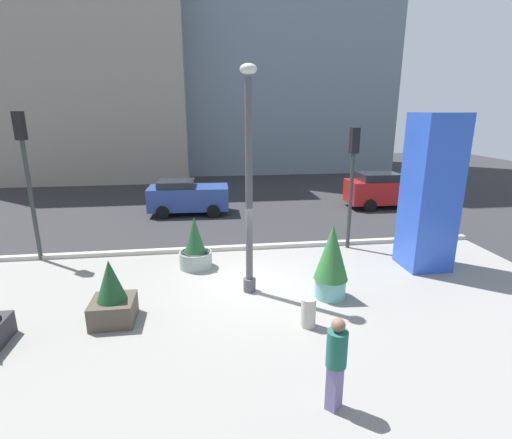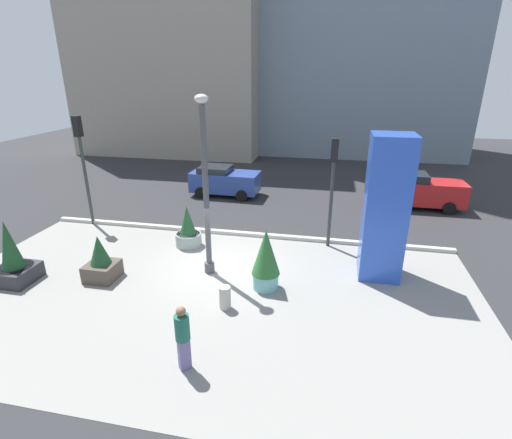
{
  "view_description": "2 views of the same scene",
  "coord_description": "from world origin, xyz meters",
  "px_view_note": "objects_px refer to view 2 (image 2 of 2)",
  "views": [
    {
      "loc": [
        -1.48,
        -10.63,
        5.11
      ],
      "look_at": [
        0.12,
        0.96,
        1.78
      ],
      "focal_mm": 27.24,
      "sensor_mm": 36.0,
      "label": 1
    },
    {
      "loc": [
        3.88,
        -12.17,
        6.87
      ],
      "look_at": [
        1.15,
        1.17,
        1.58
      ],
      "focal_mm": 26.9,
      "sensor_mm": 36.0,
      "label": 2
    }
  ],
  "objects_px": {
    "potted_plant_mid_plaza": "(266,259)",
    "lamp_post": "(206,193)",
    "art_pillar_blue": "(385,209)",
    "traffic_light_far_side": "(82,154)",
    "car_curb_east": "(224,181)",
    "potted_plant_by_pillar": "(13,260)",
    "potted_plant_curbside": "(188,231)",
    "concrete_bollard": "(225,298)",
    "car_curb_west": "(417,190)",
    "traffic_light_corner": "(333,176)",
    "potted_plant_near_right": "(101,262)",
    "pedestrian_crossing": "(183,335)"
  },
  "relations": [
    {
      "from": "potted_plant_mid_plaza",
      "to": "lamp_post",
      "type": "bearing_deg",
      "value": 162.85
    },
    {
      "from": "art_pillar_blue",
      "to": "traffic_light_far_side",
      "type": "distance_m",
      "value": 13.21
    },
    {
      "from": "car_curb_east",
      "to": "potted_plant_by_pillar",
      "type": "bearing_deg",
      "value": -111.47
    },
    {
      "from": "potted_plant_curbside",
      "to": "traffic_light_far_side",
      "type": "distance_m",
      "value": 6.22
    },
    {
      "from": "art_pillar_blue",
      "to": "potted_plant_by_pillar",
      "type": "distance_m",
      "value": 12.85
    },
    {
      "from": "potted_plant_by_pillar",
      "to": "concrete_bollard",
      "type": "relative_size",
      "value": 3.02
    },
    {
      "from": "potted_plant_curbside",
      "to": "car_curb_west",
      "type": "bearing_deg",
      "value": 34.86
    },
    {
      "from": "potted_plant_curbside",
      "to": "traffic_light_corner",
      "type": "distance_m",
      "value": 6.3
    },
    {
      "from": "traffic_light_corner",
      "to": "car_curb_west",
      "type": "distance_m",
      "value": 7.71
    },
    {
      "from": "potted_plant_near_right",
      "to": "traffic_light_corner",
      "type": "distance_m",
      "value": 9.17
    },
    {
      "from": "art_pillar_blue",
      "to": "potted_plant_mid_plaza",
      "type": "height_order",
      "value": "art_pillar_blue"
    },
    {
      "from": "lamp_post",
      "to": "potted_plant_by_pillar",
      "type": "distance_m",
      "value": 7.03
    },
    {
      "from": "potted_plant_mid_plaza",
      "to": "pedestrian_crossing",
      "type": "height_order",
      "value": "potted_plant_mid_plaza"
    },
    {
      "from": "potted_plant_mid_plaza",
      "to": "potted_plant_by_pillar",
      "type": "bearing_deg",
      "value": -171.43
    },
    {
      "from": "potted_plant_mid_plaza",
      "to": "traffic_light_corner",
      "type": "relative_size",
      "value": 0.48
    },
    {
      "from": "potted_plant_mid_plaza",
      "to": "traffic_light_far_side",
      "type": "xyz_separation_m",
      "value": [
        -9.18,
        4.12,
        2.26
      ]
    },
    {
      "from": "car_curb_east",
      "to": "pedestrian_crossing",
      "type": "bearing_deg",
      "value": -78.04
    },
    {
      "from": "art_pillar_blue",
      "to": "potted_plant_curbside",
      "type": "relative_size",
      "value": 2.85
    },
    {
      "from": "potted_plant_near_right",
      "to": "car_curb_east",
      "type": "bearing_deg",
      "value": 81.61
    },
    {
      "from": "potted_plant_curbside",
      "to": "potted_plant_by_pillar",
      "type": "height_order",
      "value": "potted_plant_by_pillar"
    },
    {
      "from": "car_curb_east",
      "to": "pedestrian_crossing",
      "type": "xyz_separation_m",
      "value": [
        2.94,
        -13.88,
        0.11
      ]
    },
    {
      "from": "traffic_light_corner",
      "to": "car_curb_east",
      "type": "xyz_separation_m",
      "value": [
        -6.19,
        5.95,
        -2.15
      ]
    },
    {
      "from": "potted_plant_by_pillar",
      "to": "concrete_bollard",
      "type": "height_order",
      "value": "potted_plant_by_pillar"
    },
    {
      "from": "potted_plant_mid_plaza",
      "to": "traffic_light_far_side",
      "type": "relative_size",
      "value": 0.42
    },
    {
      "from": "pedestrian_crossing",
      "to": "traffic_light_far_side",
      "type": "bearing_deg",
      "value": 133.9
    },
    {
      "from": "art_pillar_blue",
      "to": "car_curb_east",
      "type": "bearing_deg",
      "value": 134.89
    },
    {
      "from": "traffic_light_corner",
      "to": "traffic_light_far_side",
      "type": "bearing_deg",
      "value": 178.57
    },
    {
      "from": "art_pillar_blue",
      "to": "potted_plant_curbside",
      "type": "height_order",
      "value": "art_pillar_blue"
    },
    {
      "from": "potted_plant_near_right",
      "to": "pedestrian_crossing",
      "type": "xyz_separation_m",
      "value": [
        4.46,
        -3.56,
        0.32
      ]
    },
    {
      "from": "potted_plant_by_pillar",
      "to": "lamp_post",
      "type": "bearing_deg",
      "value": 17.15
    },
    {
      "from": "traffic_light_corner",
      "to": "pedestrian_crossing",
      "type": "distance_m",
      "value": 8.81
    },
    {
      "from": "car_curb_east",
      "to": "potted_plant_mid_plaza",
      "type": "bearing_deg",
      "value": -66.68
    },
    {
      "from": "potted_plant_by_pillar",
      "to": "pedestrian_crossing",
      "type": "relative_size",
      "value": 1.28
    },
    {
      "from": "lamp_post",
      "to": "traffic_light_far_side",
      "type": "distance_m",
      "value": 7.79
    },
    {
      "from": "traffic_light_far_side",
      "to": "car_curb_west",
      "type": "bearing_deg",
      "value": 19.9
    },
    {
      "from": "potted_plant_by_pillar",
      "to": "traffic_light_corner",
      "type": "bearing_deg",
      "value": 25.96
    },
    {
      "from": "potted_plant_curbside",
      "to": "concrete_bollard",
      "type": "bearing_deg",
      "value": -56.12
    },
    {
      "from": "traffic_light_far_side",
      "to": "car_curb_west",
      "type": "distance_m",
      "value": 16.77
    },
    {
      "from": "potted_plant_mid_plaza",
      "to": "potted_plant_curbside",
      "type": "bearing_deg",
      "value": 144.54
    },
    {
      "from": "potted_plant_curbside",
      "to": "car_curb_west",
      "type": "height_order",
      "value": "car_curb_west"
    },
    {
      "from": "car_curb_west",
      "to": "lamp_post",
      "type": "bearing_deg",
      "value": -133.47
    },
    {
      "from": "potted_plant_mid_plaza",
      "to": "pedestrian_crossing",
      "type": "relative_size",
      "value": 1.21
    },
    {
      "from": "traffic_light_corner",
      "to": "potted_plant_by_pillar",
      "type": "bearing_deg",
      "value": -154.04
    },
    {
      "from": "art_pillar_blue",
      "to": "potted_plant_mid_plaza",
      "type": "xyz_separation_m",
      "value": [
        -3.79,
        -1.75,
        -1.41
      ]
    },
    {
      "from": "potted_plant_curbside",
      "to": "concrete_bollard",
      "type": "relative_size",
      "value": 2.35
    },
    {
      "from": "car_curb_west",
      "to": "car_curb_east",
      "type": "bearing_deg",
      "value": 179.9
    },
    {
      "from": "potted_plant_curbside",
      "to": "car_curb_east",
      "type": "height_order",
      "value": "potted_plant_curbside"
    },
    {
      "from": "lamp_post",
      "to": "potted_plant_mid_plaza",
      "type": "bearing_deg",
      "value": -17.15
    },
    {
      "from": "potted_plant_mid_plaza",
      "to": "traffic_light_corner",
      "type": "distance_m",
      "value": 4.73
    },
    {
      "from": "potted_plant_by_pillar",
      "to": "potted_plant_curbside",
      "type": "bearing_deg",
      "value": 39.47
    }
  ]
}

